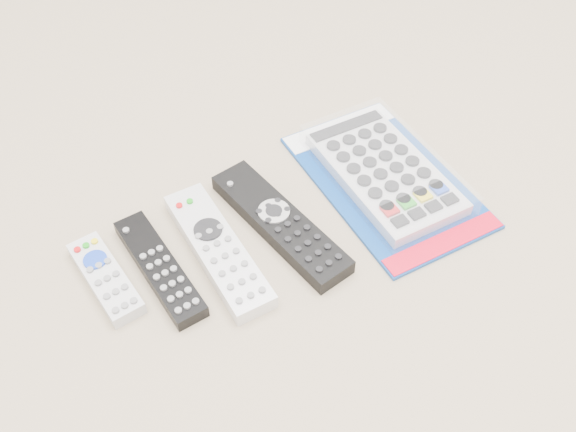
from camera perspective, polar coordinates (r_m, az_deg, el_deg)
remote_small_grey at (r=0.85m, az=-15.91°, el=-5.31°), size 0.05×0.14×0.02m
remote_slim_black at (r=0.84m, az=-11.33°, el=-4.55°), size 0.05×0.19×0.02m
remote_silver_dvd at (r=0.85m, az=-6.23°, el=-2.98°), size 0.07×0.23×0.03m
remote_large_black at (r=0.87m, az=-0.69°, el=-0.63°), size 0.08×0.25×0.03m
jumbo_remote_packaged at (r=0.95m, az=8.63°, el=3.93°), size 0.22×0.32×0.04m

